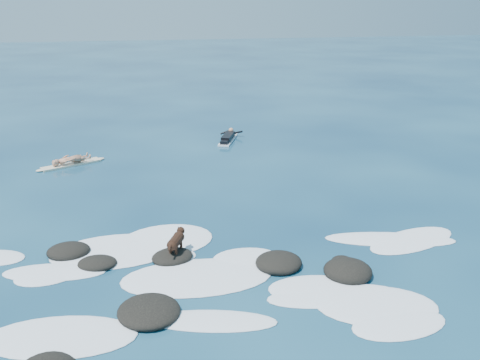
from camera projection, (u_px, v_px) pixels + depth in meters
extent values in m
plane|color=#0A2642|center=(201.00, 265.00, 14.11)|extent=(160.00, 160.00, 0.00)
ellipsoid|color=black|center=(97.00, 263.00, 14.04)|extent=(1.16, 1.01, 0.31)
ellipsoid|color=black|center=(69.00, 251.00, 14.65)|extent=(1.20, 1.03, 0.40)
ellipsoid|color=black|center=(149.00, 311.00, 11.86)|extent=(1.80, 1.85, 0.39)
ellipsoid|color=black|center=(343.00, 263.00, 14.07)|extent=(0.64, 0.73, 0.28)
ellipsoid|color=black|center=(348.00, 271.00, 13.52)|extent=(1.65, 1.63, 0.53)
ellipsoid|color=black|center=(172.00, 257.00, 14.36)|extent=(1.34, 1.21, 0.35)
ellipsoid|color=black|center=(279.00, 263.00, 13.99)|extent=(1.32, 1.26, 0.46)
ellipsoid|color=white|center=(315.00, 288.00, 12.96)|extent=(2.45, 1.58, 0.12)
ellipsoid|color=white|center=(246.00, 258.00, 14.49)|extent=(1.83, 1.24, 0.12)
ellipsoid|color=white|center=(55.00, 272.00, 13.72)|extent=(2.78, 1.40, 0.12)
ellipsoid|color=white|center=(167.00, 240.00, 15.57)|extent=(2.91, 2.43, 0.12)
ellipsoid|color=white|center=(197.00, 277.00, 13.47)|extent=(3.94, 2.20, 0.12)
ellipsoid|color=white|center=(334.00, 296.00, 12.63)|extent=(3.30, 1.34, 0.12)
ellipsoid|color=white|center=(390.00, 239.00, 15.57)|extent=(3.94, 1.99, 0.12)
ellipsoid|color=white|center=(377.00, 305.00, 12.24)|extent=(3.15, 2.40, 0.12)
ellipsoid|color=white|center=(212.00, 321.00, 11.65)|extent=(3.01, 1.56, 0.12)
ellipsoid|color=white|center=(399.00, 324.00, 11.54)|extent=(2.29, 1.33, 0.12)
ellipsoid|color=white|center=(61.00, 337.00, 11.11)|extent=(3.41, 2.06, 0.12)
ellipsoid|color=white|center=(47.00, 276.00, 13.55)|extent=(1.74, 1.29, 0.12)
ellipsoid|color=white|center=(412.00, 240.00, 15.52)|extent=(3.33, 2.18, 0.12)
ellipsoid|color=white|center=(115.00, 251.00, 14.87)|extent=(3.54, 2.23, 0.12)
ellipsoid|color=white|center=(176.00, 256.00, 14.56)|extent=(1.10, 0.90, 0.12)
cube|color=beige|center=(71.00, 164.00, 22.48)|extent=(2.45, 1.58, 0.08)
ellipsoid|color=beige|center=(99.00, 159.00, 23.22)|extent=(0.57, 0.48, 0.09)
ellipsoid|color=beige|center=(42.00, 170.00, 21.73)|extent=(0.57, 0.48, 0.09)
imported|color=tan|center=(69.00, 145.00, 22.20)|extent=(0.61, 0.70, 1.61)
cube|color=white|center=(228.00, 140.00, 26.30)|extent=(1.39, 2.39, 0.09)
ellipsoid|color=white|center=(232.00, 134.00, 27.40)|extent=(0.46, 0.58, 0.09)
cube|color=black|center=(228.00, 137.00, 26.25)|extent=(0.94, 1.50, 0.24)
sphere|color=tan|center=(231.00, 130.00, 26.99)|extent=(0.32, 0.32, 0.25)
cylinder|color=black|center=(226.00, 132.00, 27.23)|extent=(0.59, 0.10, 0.27)
cylinder|color=black|center=(237.00, 132.00, 27.13)|extent=(0.49, 0.49, 0.27)
cube|color=black|center=(225.00, 142.00, 25.51)|extent=(0.56, 0.68, 0.15)
cylinder|color=black|center=(176.00, 241.00, 14.30)|extent=(0.52, 0.67, 0.29)
sphere|color=black|center=(179.00, 237.00, 14.55)|extent=(0.41, 0.41, 0.31)
sphere|color=black|center=(172.00, 245.00, 14.05)|extent=(0.37, 0.37, 0.28)
sphere|color=black|center=(181.00, 231.00, 14.68)|extent=(0.29, 0.29, 0.22)
cone|color=black|center=(182.00, 229.00, 14.81)|extent=(0.16, 0.17, 0.12)
cone|color=black|center=(178.00, 228.00, 14.66)|extent=(0.12, 0.11, 0.11)
cone|color=black|center=(182.00, 228.00, 14.63)|extent=(0.12, 0.11, 0.11)
cylinder|color=black|center=(176.00, 248.00, 14.61)|extent=(0.10, 0.10, 0.40)
cylinder|color=black|center=(181.00, 249.00, 14.58)|extent=(0.10, 0.10, 0.40)
cylinder|color=black|center=(171.00, 255.00, 14.23)|extent=(0.10, 0.10, 0.40)
cylinder|color=black|center=(176.00, 255.00, 14.20)|extent=(0.10, 0.10, 0.40)
cylinder|color=black|center=(170.00, 246.00, 13.91)|extent=(0.17, 0.28, 0.17)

